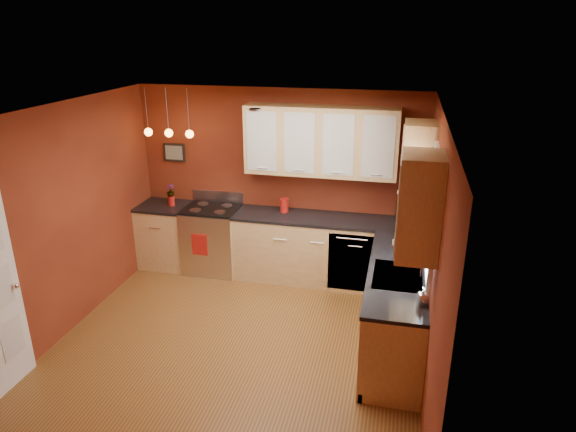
% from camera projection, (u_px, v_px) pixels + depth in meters
% --- Properties ---
extents(floor, '(4.20, 4.20, 0.00)m').
position_uv_depth(floor, '(235.00, 347.00, 5.72)').
color(floor, '#905E2A').
rests_on(floor, ground).
extents(ceiling, '(4.00, 4.20, 0.02)m').
position_uv_depth(ceiling, '(225.00, 113.00, 4.81)').
color(ceiling, white).
rests_on(ceiling, wall_back).
extents(wall_back, '(4.00, 0.02, 2.60)m').
position_uv_depth(wall_back, '(280.00, 182.00, 7.18)').
color(wall_back, maroon).
rests_on(wall_back, floor).
extents(wall_front, '(4.00, 0.02, 2.60)m').
position_uv_depth(wall_front, '(126.00, 364.00, 3.35)').
color(wall_front, maroon).
rests_on(wall_front, floor).
extents(wall_left, '(0.02, 4.20, 2.60)m').
position_uv_depth(wall_left, '(59.00, 224.00, 5.68)').
color(wall_left, maroon).
rests_on(wall_left, floor).
extents(wall_right, '(0.02, 4.20, 2.60)m').
position_uv_depth(wall_right, '(432.00, 259.00, 4.85)').
color(wall_right, maroon).
rests_on(wall_right, floor).
extents(base_cabinets_back_left, '(0.70, 0.60, 0.90)m').
position_uv_depth(base_cabinets_back_left, '(166.00, 236.00, 7.55)').
color(base_cabinets_back_left, '#E8C07C').
rests_on(base_cabinets_back_left, floor).
extents(base_cabinets_back_right, '(2.54, 0.60, 0.90)m').
position_uv_depth(base_cabinets_back_right, '(326.00, 251.00, 7.05)').
color(base_cabinets_back_right, '#E8C07C').
rests_on(base_cabinets_back_right, floor).
extents(base_cabinets_right, '(0.60, 2.10, 0.90)m').
position_uv_depth(base_cabinets_right, '(395.00, 309.00, 5.62)').
color(base_cabinets_right, '#E8C07C').
rests_on(base_cabinets_right, floor).
extents(counter_back_left, '(0.70, 0.62, 0.04)m').
position_uv_depth(counter_back_left, '(164.00, 206.00, 7.38)').
color(counter_back_left, black).
rests_on(counter_back_left, base_cabinets_back_left).
extents(counter_back_right, '(2.54, 0.62, 0.04)m').
position_uv_depth(counter_back_right, '(327.00, 219.00, 6.89)').
color(counter_back_right, black).
rests_on(counter_back_right, base_cabinets_back_right).
extents(counter_right, '(0.62, 2.10, 0.04)m').
position_uv_depth(counter_right, '(398.00, 271.00, 5.45)').
color(counter_right, black).
rests_on(counter_right, base_cabinets_right).
extents(gas_range, '(0.76, 0.64, 1.11)m').
position_uv_depth(gas_range, '(213.00, 239.00, 7.39)').
color(gas_range, silver).
rests_on(gas_range, floor).
extents(dishwasher_front, '(0.60, 0.02, 0.80)m').
position_uv_depth(dishwasher_front, '(351.00, 263.00, 6.71)').
color(dishwasher_front, silver).
rests_on(dishwasher_front, base_cabinets_back_right).
extents(sink, '(0.50, 0.70, 0.33)m').
position_uv_depth(sink, '(398.00, 278.00, 5.32)').
color(sink, gray).
rests_on(sink, counter_right).
extents(window, '(0.06, 1.02, 1.22)m').
position_uv_depth(window, '(432.00, 209.00, 4.99)').
color(window, white).
rests_on(window, wall_right).
extents(upper_cabinets_back, '(2.00, 0.35, 0.90)m').
position_uv_depth(upper_cabinets_back, '(321.00, 141.00, 6.67)').
color(upper_cabinets_back, '#E8C07C').
rests_on(upper_cabinets_back, wall_back).
extents(upper_cabinets_right, '(0.35, 1.95, 0.90)m').
position_uv_depth(upper_cabinets_right, '(419.00, 182.00, 4.95)').
color(upper_cabinets_right, '#E8C07C').
rests_on(upper_cabinets_right, wall_right).
extents(wall_picture, '(0.32, 0.03, 0.26)m').
position_uv_depth(wall_picture, '(174.00, 152.00, 7.36)').
color(wall_picture, black).
rests_on(wall_picture, wall_back).
extents(pendant_lights, '(0.71, 0.11, 0.66)m').
position_uv_depth(pendant_lights, '(169.00, 132.00, 6.91)').
color(pendant_lights, gray).
rests_on(pendant_lights, ceiling).
extents(red_canister, '(0.13, 0.13, 0.19)m').
position_uv_depth(red_canister, '(284.00, 205.00, 7.07)').
color(red_canister, '#AD1912').
rests_on(red_canister, counter_back_right).
extents(red_vase, '(0.09, 0.09, 0.14)m').
position_uv_depth(red_vase, '(171.00, 201.00, 7.33)').
color(red_vase, '#AD1912').
rests_on(red_vase, counter_back_left).
extents(flowers, '(0.14, 0.14, 0.19)m').
position_uv_depth(flowers, '(171.00, 191.00, 7.27)').
color(flowers, '#AD1912').
rests_on(flowers, red_vase).
extents(coffee_maker, '(0.20, 0.20, 0.24)m').
position_uv_depth(coffee_maker, '(403.00, 212.00, 6.77)').
color(coffee_maker, black).
rests_on(coffee_maker, counter_back_right).
extents(soap_pump, '(0.10, 0.10, 0.17)m').
position_uv_depth(soap_pump, '(423.00, 296.00, 4.73)').
color(soap_pump, white).
rests_on(soap_pump, counter_right).
extents(dish_towel, '(0.23, 0.02, 0.31)m').
position_uv_depth(dish_towel, '(199.00, 245.00, 7.09)').
color(dish_towel, '#AD1912').
rests_on(dish_towel, gas_range).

